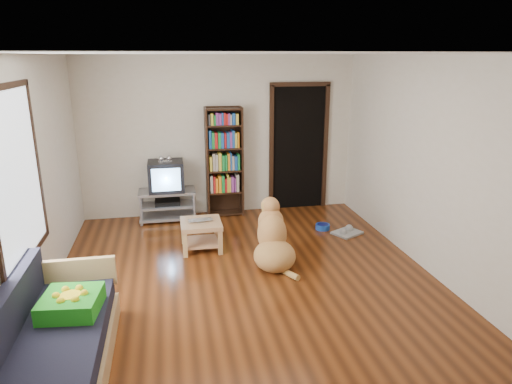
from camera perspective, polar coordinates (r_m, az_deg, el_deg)
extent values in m
plane|color=#612C10|center=(5.63, -1.25, -10.61)|extent=(5.00, 5.00, 0.00)
plane|color=white|center=(5.00, -1.45, 16.91)|extent=(5.00, 5.00, 0.00)
plane|color=beige|center=(7.59, -4.57, 6.92)|extent=(4.50, 0.00, 4.50)
plane|color=beige|center=(2.87, 7.28, -9.90)|extent=(4.50, 0.00, 4.50)
plane|color=beige|center=(5.28, -26.16, 0.93)|extent=(0.00, 5.00, 5.00)
plane|color=beige|center=(5.96, 20.54, 3.21)|extent=(0.00, 5.00, 5.00)
cube|color=green|center=(4.41, -22.09, -12.75)|extent=(0.53, 0.53, 0.16)
imported|color=silver|center=(6.26, -6.89, -3.68)|extent=(0.35, 0.25, 0.03)
cylinder|color=#163E99|center=(7.15, 8.34, -4.32)|extent=(0.22, 0.22, 0.08)
cube|color=#A6A6A6|center=(7.04, 11.31, -5.02)|extent=(0.50, 0.47, 0.03)
cube|color=white|center=(4.77, -27.74, 1.65)|extent=(0.02, 1.30, 1.60)
cube|color=black|center=(4.65, -29.06, 11.45)|extent=(0.03, 1.42, 0.06)
cube|color=black|center=(5.02, -26.43, -7.42)|extent=(0.03, 1.42, 0.06)
cube|color=black|center=(5.42, -25.71, 3.54)|extent=(0.03, 0.06, 1.70)
cube|color=black|center=(7.88, 5.32, 5.42)|extent=(0.90, 0.02, 2.10)
cube|color=black|center=(7.75, 1.92, 5.28)|extent=(0.07, 0.05, 2.14)
cube|color=black|center=(8.01, 8.66, 5.49)|extent=(0.07, 0.05, 2.14)
cube|color=black|center=(7.73, 5.57, 13.27)|extent=(1.03, 0.05, 0.07)
cube|color=#99999E|center=(7.48, -11.07, 0.06)|extent=(0.90, 0.45, 0.04)
cube|color=#99999E|center=(7.55, -10.97, -1.61)|extent=(0.86, 0.42, 0.03)
cube|color=#99999E|center=(7.61, -10.89, -2.97)|extent=(0.90, 0.45, 0.04)
cylinder|color=#99999E|center=(7.37, -14.22, -2.27)|extent=(0.04, 0.04, 0.50)
cylinder|color=#99999E|center=(7.37, -7.69, -1.91)|extent=(0.04, 0.04, 0.50)
cylinder|color=#99999E|center=(7.75, -14.09, -1.32)|extent=(0.04, 0.04, 0.50)
cylinder|color=#99999E|center=(7.75, -7.88, -0.98)|extent=(0.04, 0.04, 0.50)
cube|color=black|center=(7.53, -10.99, -1.25)|extent=(0.40, 0.30, 0.07)
cube|color=black|center=(7.41, -11.18, 1.99)|extent=(0.55, 0.48, 0.48)
cube|color=black|center=(7.61, -11.19, 2.36)|extent=(0.40, 0.14, 0.36)
cube|color=#8CBFF2|center=(7.17, -11.17, 1.50)|extent=(0.44, 0.02, 0.36)
cube|color=silver|center=(7.31, -11.28, 3.79)|extent=(0.20, 0.07, 0.02)
sphere|color=silver|center=(7.30, -11.78, 4.11)|extent=(0.09, 0.09, 0.09)
sphere|color=silver|center=(7.30, -10.83, 4.16)|extent=(0.09, 0.09, 0.09)
cube|color=black|center=(7.49, -6.15, 3.62)|extent=(0.03, 0.30, 1.80)
cube|color=black|center=(7.55, -1.83, 3.82)|extent=(0.03, 0.30, 1.80)
cube|color=black|center=(7.65, -4.12, 3.95)|extent=(0.60, 0.02, 1.80)
cube|color=black|center=(7.75, -3.85, -2.55)|extent=(0.56, 0.28, 0.02)
cube|color=black|center=(7.64, -3.91, 0.07)|extent=(0.56, 0.28, 0.03)
cube|color=black|center=(7.54, -3.96, 2.76)|extent=(0.56, 0.28, 0.02)
cube|color=black|center=(7.46, -4.02, 5.52)|extent=(0.56, 0.28, 0.02)
cube|color=black|center=(7.40, -4.08, 8.33)|extent=(0.56, 0.28, 0.02)
cube|color=black|center=(7.37, -4.12, 10.33)|extent=(0.56, 0.28, 0.02)
cube|color=tan|center=(4.42, -23.21, -18.81)|extent=(0.80, 1.80, 0.22)
cube|color=#1E1E2D|center=(4.30, -23.55, -16.40)|extent=(0.74, 1.74, 0.18)
cube|color=#1E1E2D|center=(4.26, -28.56, -13.22)|extent=(0.12, 1.74, 0.40)
cube|color=tan|center=(4.96, -21.77, -9.40)|extent=(0.80, 0.06, 0.30)
cube|color=tan|center=(6.31, -6.90, -3.95)|extent=(0.55, 0.55, 0.06)
cube|color=tan|center=(6.41, -6.82, -6.21)|extent=(0.45, 0.45, 0.03)
cube|color=tan|center=(6.15, -8.86, -6.58)|extent=(0.06, 0.06, 0.34)
cube|color=tan|center=(6.18, -4.48, -6.31)|extent=(0.06, 0.06, 0.34)
cube|color=tan|center=(6.59, -9.04, -4.99)|extent=(0.06, 0.06, 0.34)
cube|color=tan|center=(6.62, -4.96, -4.74)|extent=(0.06, 0.06, 0.34)
ellipsoid|color=#C07E49|center=(5.79, 2.34, -7.98)|extent=(0.57, 0.61, 0.39)
ellipsoid|color=#C9864D|center=(5.90, 2.02, -5.23)|extent=(0.41, 0.44, 0.52)
ellipsoid|color=#BE8149|center=(5.95, 1.86, -3.73)|extent=(0.35, 0.32, 0.37)
ellipsoid|color=#C8824D|center=(5.94, 1.78, -1.72)|extent=(0.26, 0.28, 0.23)
ellipsoid|color=gold|center=(6.07, 1.59, -1.58)|extent=(0.11, 0.21, 0.09)
sphere|color=black|center=(6.16, 1.45, -1.31)|extent=(0.05, 0.05, 0.05)
ellipsoid|color=tan|center=(5.89, 0.99, -1.98)|extent=(0.06, 0.08, 0.16)
ellipsoid|color=#C3834B|center=(5.92, 2.70, -1.90)|extent=(0.06, 0.08, 0.16)
cylinder|color=gold|center=(6.14, 0.92, -6.00)|extent=(0.09, 0.13, 0.43)
cylinder|color=gold|center=(6.17, 2.43, -5.92)|extent=(0.09, 0.13, 0.43)
sphere|color=tan|center=(6.27, 0.84, -7.40)|extent=(0.11, 0.11, 0.11)
sphere|color=tan|center=(6.29, 2.33, -7.31)|extent=(0.11, 0.11, 0.11)
cylinder|color=tan|center=(5.67, 4.01, -10.07)|extent=(0.23, 0.36, 0.09)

